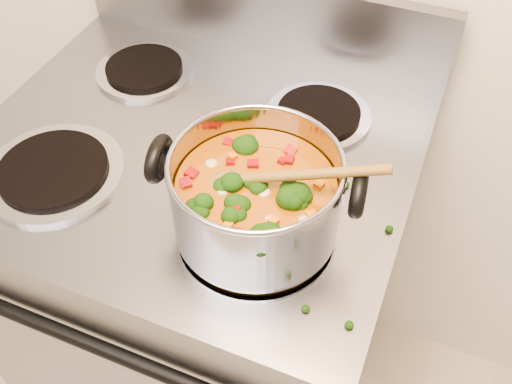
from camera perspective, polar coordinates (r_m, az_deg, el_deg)
electric_range at (r=1.34m, az=-4.69°, el=-9.39°), size 0.75×0.68×1.08m
stockpot at (r=0.79m, az=-0.05°, el=-0.49°), size 0.30×0.24×0.15m
wooden_spoon at (r=0.76m, az=0.82°, el=1.46°), size 0.25×0.08×0.09m
cooktop_crumbs at (r=0.80m, az=1.61°, el=-9.52°), size 0.31×0.29×0.01m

